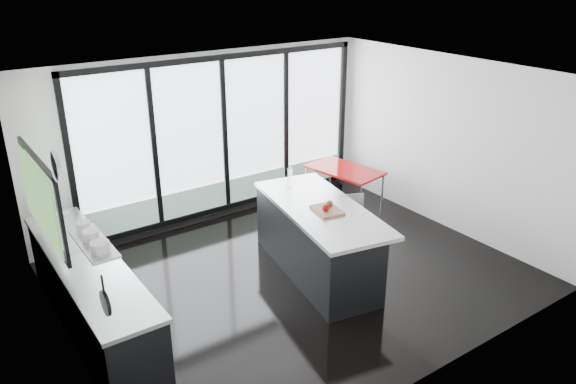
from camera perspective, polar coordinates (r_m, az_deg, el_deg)
floor at (r=8.02m, az=0.65°, el=-8.44°), size 6.00×5.00×0.00m
ceiling at (r=7.00m, az=0.75°, el=11.58°), size 6.00×5.00×0.00m
wall_back at (r=9.55m, az=-6.64°, el=5.00°), size 6.00×0.09×2.80m
wall_front at (r=5.75m, az=15.45°, el=-6.74°), size 6.00×0.00×2.80m
wall_left at (r=6.48m, az=-22.75°, el=-2.72°), size 0.26×5.00×2.80m
wall_right at (r=9.37m, az=15.84°, el=4.75°), size 0.00×5.00×2.80m
counter_cabinets at (r=7.15m, az=-19.31°, el=-9.78°), size 0.69×3.24×1.36m
island at (r=7.89m, az=2.82°, el=-4.83°), size 1.47×2.60×1.30m
bar_stool_near at (r=8.23m, az=6.67°, el=-4.66°), size 0.63×0.63×0.78m
bar_stool_far at (r=8.64m, az=4.42°, el=-3.50°), size 0.51×0.51×0.69m
red_table at (r=10.10m, az=5.70°, el=0.48°), size 0.98×1.43×0.70m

